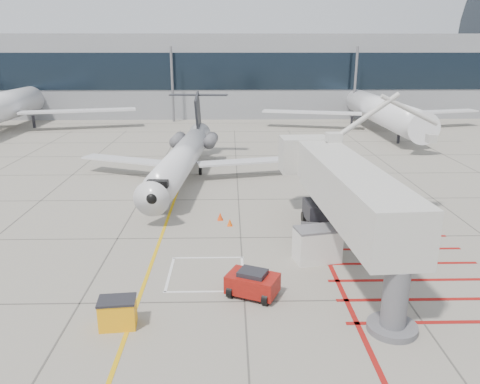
{
  "coord_description": "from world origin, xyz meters",
  "views": [
    {
      "loc": [
        -0.66,
        -24.17,
        11.87
      ],
      "look_at": [
        0.0,
        6.0,
        2.5
      ],
      "focal_mm": 35.0,
      "sensor_mm": 36.0,
      "label": 1
    }
  ],
  "objects_px": {
    "regional_jet": "(177,149)",
    "spill_bin": "(118,313)",
    "jet_bridge": "(352,202)",
    "pushback_tug": "(253,282)"
  },
  "relations": [
    {
      "from": "regional_jet",
      "to": "spill_bin",
      "type": "relative_size",
      "value": 17.1
    },
    {
      "from": "jet_bridge",
      "to": "spill_bin",
      "type": "distance_m",
      "value": 13.39
    },
    {
      "from": "jet_bridge",
      "to": "spill_bin",
      "type": "bearing_deg",
      "value": -156.86
    },
    {
      "from": "spill_bin",
      "to": "jet_bridge",
      "type": "bearing_deg",
      "value": 21.49
    },
    {
      "from": "jet_bridge",
      "to": "spill_bin",
      "type": "height_order",
      "value": "jet_bridge"
    },
    {
      "from": "regional_jet",
      "to": "pushback_tug",
      "type": "relative_size",
      "value": 10.93
    },
    {
      "from": "jet_bridge",
      "to": "regional_jet",
      "type": "bearing_deg",
      "value": 122.18
    },
    {
      "from": "pushback_tug",
      "to": "spill_bin",
      "type": "height_order",
      "value": "pushback_tug"
    },
    {
      "from": "regional_jet",
      "to": "spill_bin",
      "type": "bearing_deg",
      "value": -86.78
    },
    {
      "from": "jet_bridge",
      "to": "spill_bin",
      "type": "relative_size",
      "value": 12.02
    }
  ]
}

